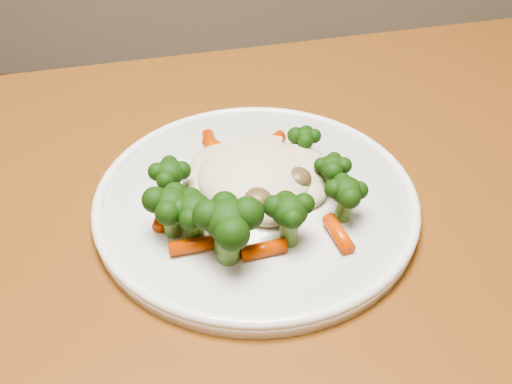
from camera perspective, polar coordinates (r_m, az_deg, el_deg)
dining_table at (r=0.60m, az=-3.29°, el=-14.36°), size 1.21×0.92×0.75m
plate at (r=0.56m, az=-0.00°, el=-1.05°), size 0.28×0.28×0.01m
meal at (r=0.53m, az=-0.69°, el=0.18°), size 0.19×0.19×0.05m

